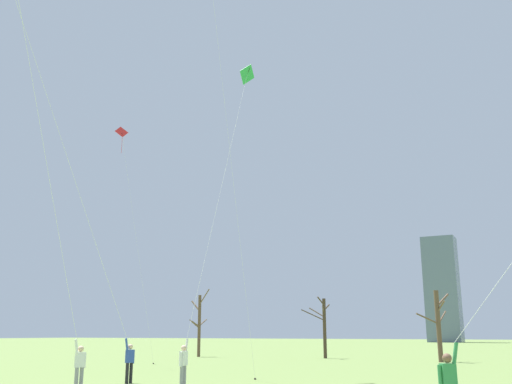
% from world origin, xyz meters
% --- Properties ---
extents(kite_flyer_midfield_left_blue, '(7.28, 2.99, 10.80)m').
position_xyz_m(kite_flyer_midfield_left_blue, '(7.45, 4.44, 2.91)').
color(kite_flyer_midfield_left_blue, black).
rests_on(kite_flyer_midfield_left_blue, ground).
extents(kite_flyer_far_back_teal, '(1.60, 7.60, 17.34)m').
position_xyz_m(kite_flyer_far_back_teal, '(-7.22, 5.27, 3.01)').
color(kite_flyer_far_back_teal, gray).
rests_on(kite_flyer_far_back_teal, ground).
extents(kite_flyer_foreground_right_green, '(1.33, 8.04, 17.07)m').
position_xyz_m(kite_flyer_foreground_right_green, '(-4.82, 10.25, 3.95)').
color(kite_flyer_foreground_right_green, gray).
rests_on(kite_flyer_foreground_right_green, ground).
extents(kite_flyer_midfield_right_white, '(0.96, 10.13, 18.57)m').
position_xyz_m(kite_flyer_midfield_right_white, '(-8.00, 8.28, 3.48)').
color(kite_flyer_midfield_right_white, black).
rests_on(kite_flyer_midfield_right_white, ground).
extents(distant_kite_drifting_right_red, '(1.89, 3.38, 16.72)m').
position_xyz_m(distant_kite_drifting_right_red, '(-17.85, 20.21, 14.64)').
color(distant_kite_drifting_right_red, red).
rests_on(distant_kite_drifting_right_red, ground).
extents(bare_tree_center, '(2.08, 2.02, 5.15)m').
position_xyz_m(bare_tree_center, '(-9.17, 37.04, 2.74)').
color(bare_tree_center, '#423326').
rests_on(bare_tree_center, ground).
extents(bare_tree_far_right_edge, '(2.55, 3.26, 6.00)m').
position_xyz_m(bare_tree_far_right_edge, '(-20.50, 34.94, 2.95)').
color(bare_tree_far_right_edge, brown).
rests_on(bare_tree_far_right_edge, ground).
extents(bare_tree_left_of_center, '(2.16, 3.16, 5.23)m').
position_xyz_m(bare_tree_left_of_center, '(0.78, 34.79, 2.81)').
color(bare_tree_left_of_center, brown).
rests_on(bare_tree_left_of_center, ground).
extents(skyline_mid_tower_right, '(7.69, 6.47, 24.91)m').
position_xyz_m(skyline_mid_tower_right, '(-14.23, 133.51, 12.46)').
color(skyline_mid_tower_right, slate).
rests_on(skyline_mid_tower_right, ground).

